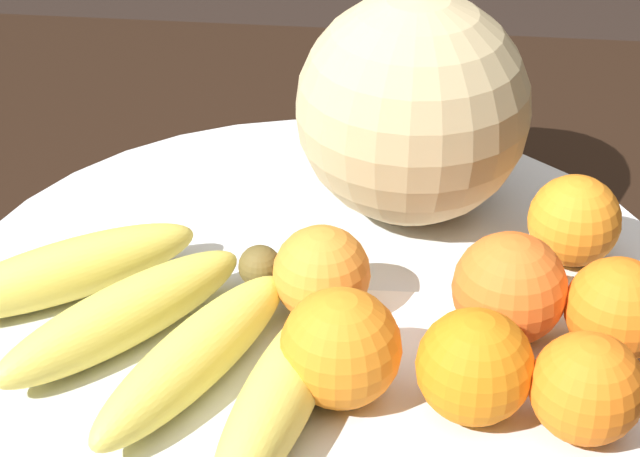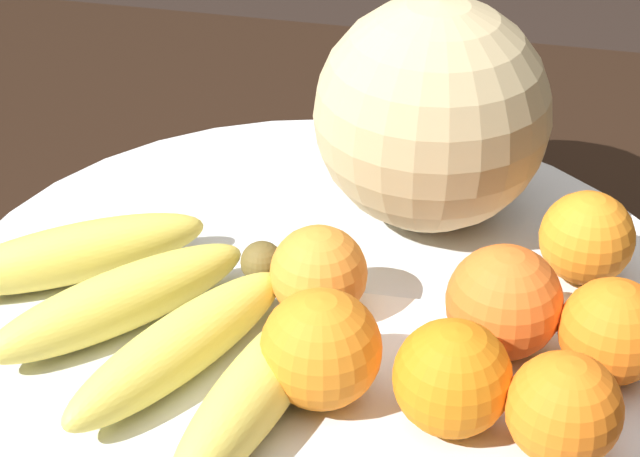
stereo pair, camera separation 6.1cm
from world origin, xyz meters
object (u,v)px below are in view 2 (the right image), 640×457
at_px(melon, 432,114).
at_px(orange_side_extra, 452,378).
at_px(banana_bunch, 155,320).
at_px(orange_top_small, 587,238).
at_px(fruit_bowl, 320,307).
at_px(orange_back_left, 317,279).
at_px(produce_tag, 389,312).
at_px(orange_back_right, 564,409).
at_px(orange_front_right, 613,331).
at_px(orange_front_left, 321,349).
at_px(orange_mid_center, 504,302).

bearing_deg(melon, orange_side_extra, -78.18).
distance_m(banana_bunch, orange_top_small, 0.26).
height_order(melon, orange_top_small, melon).
bearing_deg(orange_top_small, fruit_bowl, -159.19).
height_order(orange_back_left, produce_tag, orange_back_left).
bearing_deg(orange_back_left, orange_back_right, -28.81).
xyz_separation_m(banana_bunch, orange_front_right, (0.25, 0.03, 0.01)).
bearing_deg(orange_back_right, orange_back_left, 151.19).
relative_size(orange_front_left, orange_mid_center, 0.99).
bearing_deg(orange_back_left, orange_side_extra, -38.83).
relative_size(orange_back_left, produce_tag, 0.65).
relative_size(banana_bunch, orange_side_extra, 4.12).
relative_size(orange_mid_center, orange_back_right, 1.12).
xyz_separation_m(banana_bunch, orange_back_left, (0.08, 0.05, 0.01)).
xyz_separation_m(orange_mid_center, orange_back_left, (-0.11, 0.00, -0.00)).
height_order(melon, banana_bunch, melon).
relative_size(fruit_bowl, orange_front_right, 7.93).
bearing_deg(orange_side_extra, orange_back_right, -8.72).
xyz_separation_m(fruit_bowl, orange_front_left, (0.02, -0.08, 0.04)).
bearing_deg(melon, fruit_bowl, -114.30).
distance_m(fruit_bowl, orange_back_left, 0.04).
height_order(melon, produce_tag, melon).
relative_size(orange_mid_center, orange_top_small, 1.12).
bearing_deg(banana_bunch, orange_front_left, 111.85).
distance_m(fruit_bowl, banana_bunch, 0.11).
bearing_deg(fruit_bowl, orange_front_right, -10.31).
xyz_separation_m(orange_top_small, produce_tag, (-0.11, -0.06, -0.03)).
distance_m(orange_mid_center, orange_back_left, 0.11).
distance_m(orange_front_left, orange_mid_center, 0.11).
bearing_deg(fruit_bowl, orange_front_left, -76.56).
relative_size(orange_front_left, orange_side_extra, 1.05).
distance_m(melon, orange_side_extra, 0.20).
height_order(orange_front_left, produce_tag, orange_front_left).
relative_size(fruit_bowl, orange_mid_center, 7.15).
xyz_separation_m(fruit_bowl, orange_top_small, (0.15, 0.06, 0.04)).
xyz_separation_m(orange_front_left, orange_mid_center, (0.09, 0.06, 0.00)).
bearing_deg(melon, orange_back_left, -109.94).
xyz_separation_m(banana_bunch, orange_mid_center, (0.19, 0.04, 0.01)).
bearing_deg(orange_mid_center, orange_front_left, -145.42).
distance_m(orange_front_left, orange_front_right, 0.16).
height_order(banana_bunch, orange_side_extra, orange_side_extra).
bearing_deg(fruit_bowl, banana_bunch, -140.97).
relative_size(orange_back_right, orange_side_extra, 0.95).
xyz_separation_m(fruit_bowl, orange_back_left, (0.00, -0.02, 0.04)).
distance_m(fruit_bowl, orange_mid_center, 0.12).
xyz_separation_m(orange_front_right, orange_side_extra, (-0.08, -0.06, 0.00)).
distance_m(orange_front_left, orange_top_small, 0.19).
bearing_deg(banana_bunch, orange_top_small, 150.66).
distance_m(banana_bunch, produce_tag, 0.14).
relative_size(orange_front_right, orange_side_extra, 0.96).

